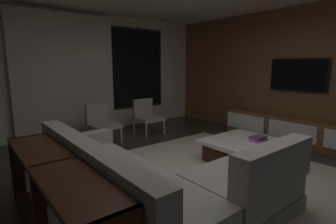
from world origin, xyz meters
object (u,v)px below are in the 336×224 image
object	(u,v)px
sectional_couch	(152,186)
media_console	(299,132)
coffee_table	(247,151)
accent_chair_by_curtain	(101,121)
accent_chair_near_window	(147,115)
console_table_behind_couch	(57,197)
book_stack_on_coffee_table	(258,139)
mounted_tv	(298,75)

from	to	relation	value
sectional_couch	media_console	distance (m)	3.65
sectional_couch	coffee_table	distance (m)	2.00
accent_chair_by_curtain	sectional_couch	bearing A→B (deg)	-104.04
accent_chair_near_window	console_table_behind_couch	bearing A→B (deg)	-136.21
accent_chair_near_window	media_console	bearing A→B (deg)	-53.97
book_stack_on_coffee_table	accent_chair_by_curtain	world-z (taller)	accent_chair_by_curtain
accent_chair_near_window	book_stack_on_coffee_table	bearing A→B (deg)	-82.35
accent_chair_near_window	mounted_tv	size ratio (longest dim) A/B	0.69
mounted_tv	book_stack_on_coffee_table	bearing A→B (deg)	-171.93
sectional_couch	mounted_tv	size ratio (longest dim) A/B	2.22
book_stack_on_coffee_table	mounted_tv	xyz separation A→B (m)	(1.70, 0.24, 0.96)
console_table_behind_couch	sectional_couch	bearing A→B (deg)	-8.09
book_stack_on_coffee_table	console_table_behind_couch	bearing A→B (deg)	179.59
mounted_tv	console_table_behind_couch	size ratio (longest dim) A/B	0.54
accent_chair_near_window	mounted_tv	distance (m)	3.26
sectional_couch	accent_chair_by_curtain	size ratio (longest dim) A/B	3.21
console_table_behind_couch	mounted_tv	bearing A→B (deg)	2.64
sectional_couch	mounted_tv	distance (m)	3.99
accent_chair_near_window	media_console	size ratio (longest dim) A/B	0.25
accent_chair_by_curtain	mounted_tv	size ratio (longest dim) A/B	0.69
sectional_couch	book_stack_on_coffee_table	bearing A→B (deg)	2.90
accent_chair_by_curtain	mounted_tv	bearing A→B (deg)	-36.60
book_stack_on_coffee_table	media_console	size ratio (longest dim) A/B	0.09
accent_chair_by_curtain	coffee_table	bearing A→B (deg)	-62.26
coffee_table	accent_chair_near_window	xyz separation A→B (m)	(-0.20, 2.52, 0.25)
sectional_couch	console_table_behind_couch	xyz separation A→B (m)	(-0.91, 0.13, 0.13)
accent_chair_near_window	mounted_tv	world-z (taller)	mounted_tv
book_stack_on_coffee_table	accent_chair_near_window	world-z (taller)	accent_chair_near_window
coffee_table	accent_chair_by_curtain	world-z (taller)	accent_chair_by_curtain
sectional_couch	accent_chair_by_curtain	distance (m)	2.78
sectional_couch	mounted_tv	bearing A→B (deg)	5.20
sectional_couch	accent_chair_by_curtain	world-z (taller)	sectional_couch
accent_chair_near_window	console_table_behind_couch	distance (m)	3.73
coffee_table	accent_chair_near_window	size ratio (longest dim) A/B	1.49
coffee_table	console_table_behind_couch	world-z (taller)	console_table_behind_couch
accent_chair_near_window	media_console	distance (m)	3.18
coffee_table	console_table_behind_couch	distance (m)	2.91
book_stack_on_coffee_table	console_table_behind_couch	distance (m)	3.05
accent_chair_by_curtain	media_console	world-z (taller)	accent_chair_by_curtain
sectional_couch	coffee_table	world-z (taller)	sectional_couch
coffee_table	mounted_tv	size ratio (longest dim) A/B	1.03
sectional_couch	book_stack_on_coffee_table	world-z (taller)	sectional_couch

